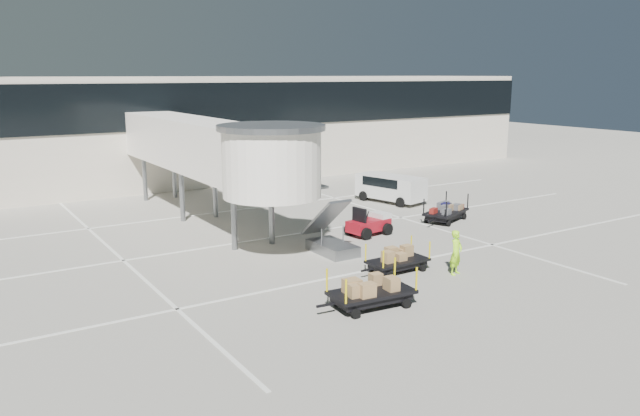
{
  "coord_description": "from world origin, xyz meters",
  "views": [
    {
      "loc": [
        -16.86,
        -18.38,
        8.19
      ],
      "look_at": [
        -1.5,
        5.94,
        2.0
      ],
      "focal_mm": 35.0,
      "sensor_mm": 36.0,
      "label": 1
    }
  ],
  "objects_px": {
    "baggage_tug": "(369,224)",
    "box_cart_near": "(397,261)",
    "suitcase_cart": "(446,212)",
    "minivan": "(389,186)",
    "box_cart_far": "(373,292)",
    "ground_worker": "(456,252)"
  },
  "relations": [
    {
      "from": "box_cart_far",
      "to": "minivan",
      "type": "bearing_deg",
      "value": 54.5
    },
    {
      "from": "box_cart_far",
      "to": "ground_worker",
      "type": "xyz_separation_m",
      "value": [
        5.16,
        1.14,
        0.39
      ]
    },
    {
      "from": "baggage_tug",
      "to": "box_cart_near",
      "type": "bearing_deg",
      "value": -123.54
    },
    {
      "from": "baggage_tug",
      "to": "box_cart_near",
      "type": "distance_m",
      "value": 6.17
    },
    {
      "from": "box_cart_near",
      "to": "ground_worker",
      "type": "bearing_deg",
      "value": -42.79
    },
    {
      "from": "box_cart_far",
      "to": "minivan",
      "type": "xyz_separation_m",
      "value": [
        12.29,
        14.58,
        0.48
      ]
    },
    {
      "from": "box_cart_near",
      "to": "minivan",
      "type": "relative_size",
      "value": 0.66
    },
    {
      "from": "box_cart_near",
      "to": "minivan",
      "type": "height_order",
      "value": "minivan"
    },
    {
      "from": "baggage_tug",
      "to": "minivan",
      "type": "xyz_separation_m",
      "value": [
        6.25,
        6.26,
        0.48
      ]
    },
    {
      "from": "box_cart_near",
      "to": "minivan",
      "type": "bearing_deg",
      "value": 52.18
    },
    {
      "from": "suitcase_cart",
      "to": "minivan",
      "type": "height_order",
      "value": "minivan"
    },
    {
      "from": "ground_worker",
      "to": "baggage_tug",
      "type": "bearing_deg",
      "value": 64.28
    },
    {
      "from": "baggage_tug",
      "to": "suitcase_cart",
      "type": "relative_size",
      "value": 0.66
    },
    {
      "from": "box_cart_far",
      "to": "minivan",
      "type": "relative_size",
      "value": 0.78
    },
    {
      "from": "ground_worker",
      "to": "minivan",
      "type": "relative_size",
      "value": 0.39
    },
    {
      "from": "baggage_tug",
      "to": "box_cart_near",
      "type": "xyz_separation_m",
      "value": [
        -2.68,
        -5.56,
        -0.09
      ]
    },
    {
      "from": "baggage_tug",
      "to": "ground_worker",
      "type": "height_order",
      "value": "ground_worker"
    },
    {
      "from": "minivan",
      "to": "suitcase_cart",
      "type": "bearing_deg",
      "value": -110.94
    },
    {
      "from": "suitcase_cart",
      "to": "box_cart_near",
      "type": "relative_size",
      "value": 1.16
    },
    {
      "from": "suitcase_cart",
      "to": "minivan",
      "type": "xyz_separation_m",
      "value": [
        0.77,
        6.13,
        0.5
      ]
    },
    {
      "from": "baggage_tug",
      "to": "ground_worker",
      "type": "xyz_separation_m",
      "value": [
        -0.88,
        -7.18,
        0.39
      ]
    },
    {
      "from": "box_cart_far",
      "to": "minivan",
      "type": "height_order",
      "value": "minivan"
    }
  ]
}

